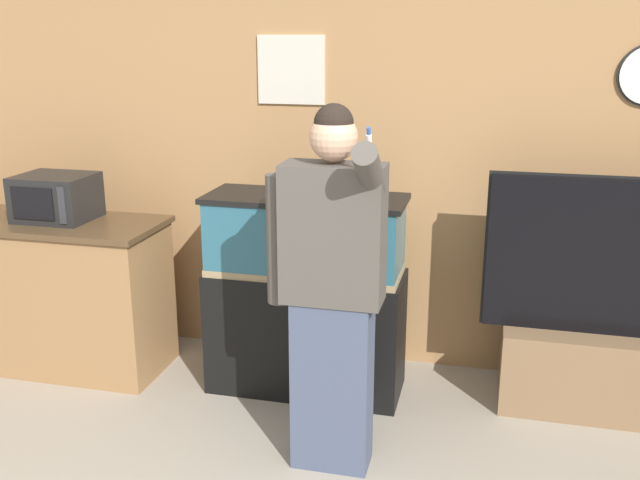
# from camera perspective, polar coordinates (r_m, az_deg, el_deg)

# --- Properties ---
(wall_back_paneled) EXTENTS (10.00, 0.08, 2.60)m
(wall_back_paneled) POSITION_cam_1_polar(r_m,az_deg,el_deg) (4.44, 3.27, 6.36)
(wall_back_paneled) COLOR #A87A4C
(wall_back_paneled) RESTS_ON ground_plane
(counter_island) EXTENTS (1.62, 0.61, 0.96)m
(counter_island) POSITION_cam_1_polar(r_m,az_deg,el_deg) (4.87, -21.40, -3.88)
(counter_island) COLOR olive
(counter_island) RESTS_ON ground_plane
(microwave) EXTENTS (0.44, 0.37, 0.28)m
(microwave) POSITION_cam_1_polar(r_m,az_deg,el_deg) (4.65, -20.36, 3.23)
(microwave) COLOR black
(microwave) RESTS_ON counter_island
(aquarium_on_stand) EXTENTS (1.13, 0.45, 1.18)m
(aquarium_on_stand) POSITION_cam_1_polar(r_m,az_deg,el_deg) (4.16, -1.13, -4.38)
(aquarium_on_stand) COLOR black
(aquarium_on_stand) RESTS_ON ground_plane
(tv_on_stand) EXTENTS (1.62, 0.40, 1.35)m
(tv_on_stand) POSITION_cam_1_polar(r_m,az_deg,el_deg) (4.30, 23.47, -7.98)
(tv_on_stand) COLOR brown
(tv_on_stand) RESTS_ON ground_plane
(person_standing) EXTENTS (0.56, 0.42, 1.77)m
(person_standing) POSITION_cam_1_polar(r_m,az_deg,el_deg) (3.31, 0.86, -3.86)
(person_standing) COLOR #424C66
(person_standing) RESTS_ON ground_plane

